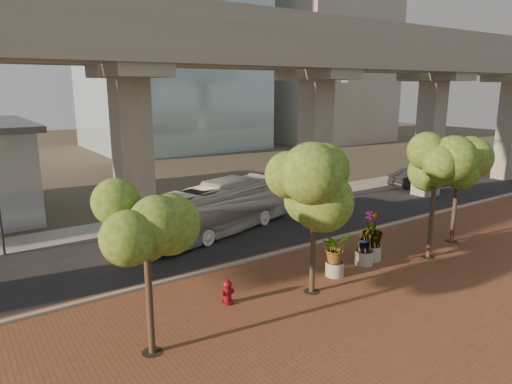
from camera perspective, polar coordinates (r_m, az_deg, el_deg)
ground at (r=25.59m, az=-0.05°, el=-6.55°), size 160.00×160.00×0.00m
brick_plaza at (r=19.99m, az=13.34°, el=-12.64°), size 70.00×13.00×0.06m
asphalt_road at (r=27.16m, az=-2.44°, el=-5.34°), size 90.00×8.00×0.04m
curb_strip at (r=24.03m, az=2.67°, el=-7.68°), size 70.00×0.25×0.16m
far_sidewalk at (r=31.76m, az=-7.72°, el=-2.70°), size 90.00×3.00×0.06m
transit_viaduct at (r=25.82m, az=-2.60°, el=10.15°), size 72.00×5.60×12.40m
midrise_block at (r=76.16m, az=8.60°, el=15.45°), size 18.00×16.00×24.00m
transit_bus at (r=27.12m, az=-4.66°, el=-2.09°), size 11.21×5.53×3.04m
parked_car at (r=41.85m, az=19.50°, el=1.60°), size 5.27×2.54×1.66m
fire_hydrant at (r=18.70m, az=-3.58°, el=-12.35°), size 0.53×0.47×1.05m
planter_front at (r=21.27m, az=9.89°, el=-7.11°), size 1.88×1.88×2.07m
planter_right at (r=23.49m, az=14.36°, el=-4.71°), size 2.35×2.35×2.51m
planter_left at (r=22.85m, az=13.48°, el=-5.70°), size 1.97×1.97×2.17m
street_tree_far_west at (r=14.41m, az=-13.70°, el=-3.69°), size 3.30×3.30×5.98m
street_tree_near_west at (r=18.58m, az=7.34°, el=0.12°), size 3.80×3.80×6.15m
street_tree_near_east at (r=24.01m, az=21.59°, el=2.90°), size 3.47×3.47×6.27m
street_tree_far_east at (r=27.12m, az=24.02°, el=3.01°), size 3.43×3.43×5.91m
streetlamp_east at (r=35.27m, az=9.59°, el=7.53°), size 0.45×1.32×9.11m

